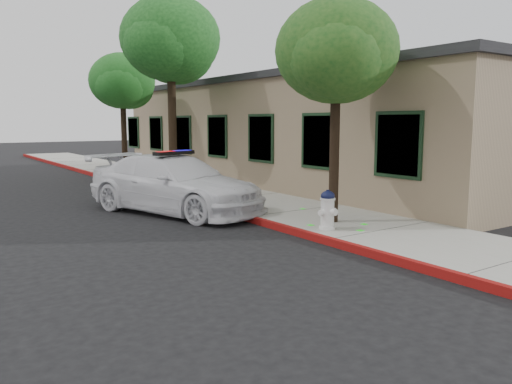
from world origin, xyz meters
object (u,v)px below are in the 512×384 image
object	(u,v)px
fire_hydrant	(328,209)
street_tree_far	(123,84)
police_car	(175,184)
clapboard_building	(302,131)
street_tree_near	(337,56)
street_tree_mid	(170,44)

from	to	relation	value
fire_hydrant	street_tree_far	size ratio (longest dim) A/B	0.17
police_car	clapboard_building	bearing A→B (deg)	6.31
fire_hydrant	street_tree_far	xyz separation A→B (m)	(0.26, 13.26, 3.54)
street_tree_near	street_tree_far	bearing A→B (deg)	92.01
street_tree_far	street_tree_near	bearing A→B (deg)	-87.99
street_tree_near	police_car	bearing A→B (deg)	118.85
fire_hydrant	street_tree_far	bearing A→B (deg)	84.57
street_tree_mid	street_tree_far	bearing A→B (deg)	92.46
police_car	street_tree_far	world-z (taller)	street_tree_far
street_tree_near	street_tree_mid	world-z (taller)	street_tree_mid
clapboard_building	police_car	bearing A→B (deg)	-154.39
street_tree_near	street_tree_mid	xyz separation A→B (m)	(-0.26, 8.33, 1.27)
street_tree_near	street_tree_far	world-z (taller)	street_tree_far
clapboard_building	street_tree_far	distance (m)	7.94
clapboard_building	fire_hydrant	bearing A→B (deg)	-126.37
fire_hydrant	street_tree_near	distance (m)	3.54
fire_hydrant	street_tree_mid	xyz separation A→B (m)	(0.45, 8.88, 4.70)
police_car	fire_hydrant	bearing A→B (deg)	-90.98
clapboard_building	street_tree_far	bearing A→B (deg)	139.18
street_tree_near	street_tree_mid	distance (m)	8.43
street_tree_mid	police_car	bearing A→B (deg)	-114.70
clapboard_building	street_tree_mid	size ratio (longest dim) A/B	3.06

